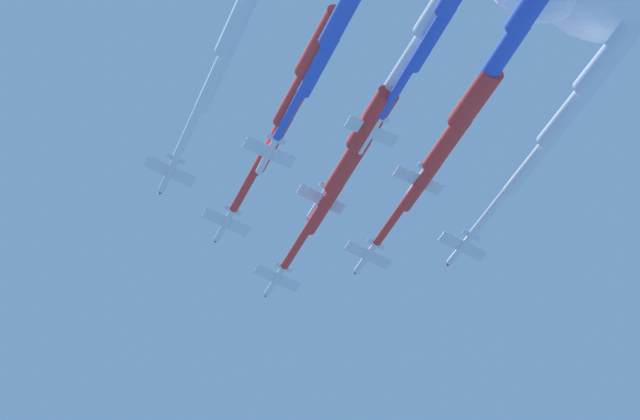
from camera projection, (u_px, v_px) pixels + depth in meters
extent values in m
cylinder|color=silver|center=(276.00, 280.00, 246.83)|extent=(1.91, 9.07, 1.34)
cone|color=red|center=(266.00, 295.00, 250.41)|extent=(1.35, 1.38, 1.27)
cylinder|color=black|center=(285.00, 265.00, 243.47)|extent=(1.04, 0.66, 1.00)
ellipsoid|color=black|center=(273.00, 284.00, 248.56)|extent=(1.02, 1.95, 0.85)
cube|color=silver|center=(277.00, 278.00, 246.42)|extent=(8.34, 3.22, 2.19)
cube|color=red|center=(257.00, 269.00, 246.00)|extent=(0.85, 2.34, 0.27)
cube|color=red|center=(296.00, 287.00, 246.93)|extent=(0.85, 2.34, 0.27)
cube|color=silver|center=(283.00, 268.00, 244.16)|extent=(3.19, 1.30, 0.88)
cube|color=red|center=(285.00, 264.00, 244.82)|extent=(0.67, 1.43, 1.87)
cylinder|color=red|center=(297.00, 245.00, 239.34)|extent=(2.51, 12.83, 1.70)
cylinder|color=red|center=(323.00, 208.00, 231.52)|extent=(3.36, 12.89, 2.55)
cylinder|color=red|center=(347.00, 166.00, 223.63)|extent=(4.21, 12.94, 3.40)
cylinder|color=red|center=(372.00, 120.00, 215.72)|extent=(5.05, 13.00, 4.25)
cylinder|color=silver|center=(225.00, 224.00, 236.12)|extent=(1.89, 9.07, 1.32)
cone|color=red|center=(216.00, 241.00, 239.69)|extent=(1.34, 1.38, 1.26)
cylinder|color=black|center=(235.00, 207.00, 232.76)|extent=(1.03, 0.66, 0.99)
ellipsoid|color=black|center=(222.00, 229.00, 237.84)|extent=(1.01, 1.95, 0.84)
cube|color=silver|center=(226.00, 222.00, 235.70)|extent=(8.36, 3.21, 2.07)
cube|color=red|center=(206.00, 212.00, 235.24)|extent=(0.85, 2.34, 0.26)
cube|color=red|center=(247.00, 231.00, 236.26)|extent=(0.85, 2.34, 0.26)
cube|color=silver|center=(233.00, 211.00, 233.44)|extent=(3.20, 1.30, 0.83)
cube|color=red|center=(234.00, 207.00, 234.10)|extent=(0.64, 1.43, 1.88)
cylinder|color=red|center=(247.00, 185.00, 228.54)|extent=(2.50, 13.10, 1.68)
cylinder|color=red|center=(272.00, 143.00, 220.57)|extent=(3.34, 13.15, 2.53)
cylinder|color=red|center=(296.00, 95.00, 212.51)|extent=(4.18, 13.20, 3.37)
cylinder|color=red|center=(321.00, 44.00, 204.44)|extent=(5.02, 13.26, 4.21)
cylinder|color=silver|center=(367.00, 257.00, 244.06)|extent=(1.86, 9.06, 1.34)
cone|color=red|center=(355.00, 273.00, 247.63)|extent=(1.35, 1.37, 1.28)
cylinder|color=black|center=(378.00, 241.00, 240.71)|extent=(1.04, 0.66, 1.01)
ellipsoid|color=black|center=(363.00, 261.00, 245.79)|extent=(1.02, 1.95, 0.85)
cube|color=silver|center=(368.00, 255.00, 243.65)|extent=(8.30, 3.16, 2.28)
cube|color=red|center=(349.00, 245.00, 243.24)|extent=(0.83, 2.34, 0.28)
cube|color=red|center=(388.00, 264.00, 244.15)|extent=(0.83, 2.34, 0.28)
cube|color=silver|center=(376.00, 244.00, 241.40)|extent=(3.18, 1.28, 0.91)
cube|color=red|center=(377.00, 240.00, 242.06)|extent=(0.68, 1.43, 1.87)
cylinder|color=red|center=(392.00, 222.00, 236.73)|extent=(2.41, 12.35, 1.71)
cylinder|color=red|center=(420.00, 185.00, 229.24)|extent=(3.26, 12.40, 2.57)
cylinder|color=red|center=(447.00, 143.00, 221.65)|extent=(4.12, 12.45, 3.42)
cylinder|color=red|center=(475.00, 98.00, 214.07)|extent=(4.97, 12.49, 4.28)
cylinder|color=silver|center=(320.00, 201.00, 233.04)|extent=(1.81, 9.06, 1.34)
cone|color=red|center=(309.00, 219.00, 236.60)|extent=(1.34, 1.36, 1.27)
cylinder|color=black|center=(331.00, 184.00, 229.70)|extent=(1.03, 0.65, 1.00)
ellipsoid|color=black|center=(316.00, 206.00, 234.76)|extent=(1.00, 1.94, 0.85)
cube|color=silver|center=(321.00, 199.00, 232.63)|extent=(8.30, 3.12, 2.23)
cube|color=red|center=(301.00, 189.00, 232.19)|extent=(0.82, 2.33, 0.27)
cube|color=red|center=(342.00, 209.00, 233.16)|extent=(0.82, 2.33, 0.27)
cube|color=silver|center=(329.00, 187.00, 230.38)|extent=(3.18, 1.26, 0.89)
cube|color=red|center=(330.00, 184.00, 231.04)|extent=(0.66, 1.43, 1.87)
cylinder|color=white|center=(347.00, 160.00, 225.18)|extent=(2.44, 14.12, 1.70)
cylinder|color=white|center=(379.00, 112.00, 216.61)|extent=(3.29, 14.17, 2.56)
cylinder|color=white|center=(411.00, 59.00, 207.95)|extent=(4.14, 14.21, 3.41)
cylinder|color=white|center=(445.00, 0.00, 199.29)|extent=(4.99, 14.26, 4.26)
cylinder|color=silver|center=(169.00, 173.00, 223.87)|extent=(2.05, 9.08, 1.34)
cone|color=red|center=(160.00, 192.00, 227.46)|extent=(1.37, 1.40, 1.27)
cylinder|color=black|center=(178.00, 155.00, 220.48)|extent=(1.05, 0.68, 1.00)
ellipsoid|color=black|center=(167.00, 179.00, 225.60)|extent=(1.05, 1.97, 0.85)
cube|color=silver|center=(170.00, 172.00, 223.45)|extent=(8.36, 3.34, 2.23)
cube|color=red|center=(148.00, 161.00, 223.08)|extent=(0.88, 2.35, 0.27)
cube|color=red|center=(192.00, 181.00, 223.91)|extent=(0.88, 2.35, 0.27)
cube|color=silver|center=(176.00, 159.00, 221.17)|extent=(3.20, 1.35, 0.89)
cube|color=red|center=(178.00, 155.00, 221.83)|extent=(0.70, 1.44, 1.87)
cylinder|color=white|center=(189.00, 129.00, 215.91)|extent=(2.82, 14.17, 1.70)
cylinder|color=white|center=(215.00, 77.00, 207.22)|extent=(3.67, 14.24, 2.56)
cylinder|color=white|center=(239.00, 19.00, 198.45)|extent=(4.52, 14.31, 3.41)
cylinder|color=silver|center=(461.00, 248.00, 239.13)|extent=(1.82, 9.06, 1.35)
cone|color=red|center=(448.00, 264.00, 242.69)|extent=(1.34, 1.37, 1.28)
cylinder|color=black|center=(474.00, 232.00, 235.78)|extent=(1.04, 0.65, 1.01)
ellipsoid|color=black|center=(456.00, 253.00, 240.85)|extent=(1.01, 1.95, 0.85)
cube|color=silver|center=(463.00, 246.00, 238.71)|extent=(8.29, 3.13, 2.29)
cube|color=red|center=(443.00, 236.00, 238.30)|extent=(0.82, 2.33, 0.28)
cube|color=red|center=(482.00, 256.00, 239.22)|extent=(0.82, 2.33, 0.28)
cube|color=silver|center=(471.00, 235.00, 236.46)|extent=(3.17, 1.26, 0.92)
cube|color=red|center=(472.00, 231.00, 237.13)|extent=(0.68, 1.43, 1.87)
cylinder|color=white|center=(492.00, 209.00, 231.21)|extent=(2.46, 14.31, 1.71)
cylinder|color=white|center=(530.00, 164.00, 222.52)|extent=(3.32, 14.35, 2.57)
cylinder|color=white|center=(567.00, 114.00, 213.75)|extent=(4.17, 14.40, 3.42)
cylinder|color=white|center=(608.00, 58.00, 204.97)|extent=(5.03, 14.44, 4.28)
cylinder|color=silver|center=(268.00, 154.00, 219.98)|extent=(2.00, 9.07, 1.32)
cone|color=red|center=(257.00, 174.00, 223.58)|extent=(1.35, 1.39, 1.25)
cylinder|color=black|center=(278.00, 135.00, 216.60)|extent=(1.03, 0.67, 0.99)
ellipsoid|color=black|center=(265.00, 160.00, 221.72)|extent=(1.03, 1.96, 0.83)
cube|color=silver|center=(269.00, 153.00, 219.56)|extent=(8.40, 3.32, 2.00)
cube|color=red|center=(247.00, 142.00, 219.12)|extent=(0.88, 2.35, 0.25)
cube|color=red|center=(291.00, 162.00, 220.11)|extent=(0.88, 2.35, 0.25)
cube|color=silver|center=(276.00, 139.00, 217.29)|extent=(3.22, 1.34, 0.81)
cube|color=red|center=(278.00, 135.00, 217.95)|extent=(0.64, 1.44, 1.88)
cylinder|color=blue|center=(291.00, 112.00, 212.57)|extent=(2.61, 12.45, 1.68)
cylinder|color=blue|center=(318.00, 65.00, 204.96)|extent=(3.45, 12.51, 2.51)
cylinder|color=blue|center=(343.00, 13.00, 197.27)|extent=(4.28, 12.57, 3.35)
cylinder|color=silver|center=(417.00, 182.00, 229.31)|extent=(2.03, 9.08, 1.32)
cone|color=red|center=(405.00, 201.00, 232.90)|extent=(1.35, 1.40, 1.25)
cylinder|color=black|center=(429.00, 164.00, 225.92)|extent=(1.03, 0.68, 0.99)
ellipsoid|color=black|center=(413.00, 188.00, 231.04)|extent=(1.04, 1.96, 0.83)
cube|color=silver|center=(419.00, 180.00, 228.89)|extent=(8.41, 3.34, 2.00)
cube|color=red|center=(398.00, 171.00, 228.45)|extent=(0.88, 2.35, 0.25)
cube|color=red|center=(440.00, 189.00, 229.42)|extent=(0.88, 2.35, 0.25)
cube|color=silver|center=(427.00, 168.00, 226.61)|extent=(3.22, 1.35, 0.81)
cube|color=red|center=(428.00, 164.00, 227.27)|extent=(0.65, 1.44, 1.88)
cylinder|color=blue|center=(444.00, 143.00, 221.94)|extent=(2.64, 12.27, 1.68)
cylinder|color=blue|center=(475.00, 100.00, 214.44)|extent=(3.47, 12.34, 2.51)
cylinder|color=blue|center=(504.00, 52.00, 206.84)|extent=(4.30, 12.40, 3.35)
cylinder|color=blue|center=(534.00, 1.00, 199.25)|extent=(5.14, 12.47, 4.19)
cylinder|color=silver|center=(370.00, 134.00, 216.25)|extent=(2.00, 9.07, 1.30)
cone|color=red|center=(358.00, 154.00, 219.85)|extent=(1.34, 1.39, 1.24)
cylinder|color=black|center=(382.00, 114.00, 212.87)|extent=(1.02, 0.67, 0.98)
ellipsoid|color=black|center=(366.00, 140.00, 217.98)|extent=(1.03, 1.96, 0.82)
cube|color=silver|center=(372.00, 132.00, 215.83)|extent=(8.43, 3.34, 1.89)
cube|color=red|center=(349.00, 122.00, 215.35)|extent=(0.88, 2.35, 0.24)
cube|color=red|center=(394.00, 141.00, 216.41)|extent=(0.88, 2.35, 0.24)
cube|color=silver|center=(380.00, 118.00, 213.56)|extent=(3.23, 1.34, 0.76)
cube|color=red|center=(381.00, 114.00, 214.21)|extent=(0.62, 1.44, 1.88)
cylinder|color=blue|center=(398.00, 88.00, 208.64)|extent=(2.67, 13.06, 1.66)
cylinder|color=blue|center=(431.00, 38.00, 200.65)|extent=(3.50, 13.13, 2.49)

